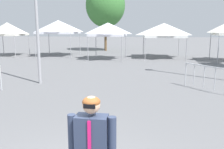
# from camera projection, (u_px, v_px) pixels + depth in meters

# --- Properties ---
(canopy_tent_behind_left) EXTENTS (2.90, 2.90, 3.12)m
(canopy_tent_behind_left) POSITION_uv_depth(u_px,v_px,m) (7.00, 29.00, 23.03)
(canopy_tent_behind_left) COLOR #9E9EA3
(canopy_tent_behind_left) RESTS_ON ground
(canopy_tent_behind_center) EXTENTS (3.42, 3.42, 3.33)m
(canopy_tent_behind_center) POSITION_uv_depth(u_px,v_px,m) (58.00, 27.00, 23.00)
(canopy_tent_behind_center) COLOR #9E9EA3
(canopy_tent_behind_center) RESTS_ON ground
(canopy_tent_far_right) EXTENTS (2.99, 2.99, 3.06)m
(canopy_tent_far_right) POSITION_uv_depth(u_px,v_px,m) (108.00, 29.00, 20.46)
(canopy_tent_far_right) COLOR #9E9EA3
(canopy_tent_far_right) RESTS_ON ground
(canopy_tent_center) EXTENTS (3.69, 3.69, 3.04)m
(canopy_tent_center) POSITION_uv_depth(u_px,v_px,m) (164.00, 30.00, 21.53)
(canopy_tent_center) COLOR #9E9EA3
(canopy_tent_center) RESTS_ON ground
(tree_behind_tents_right) EXTENTS (4.44, 4.44, 7.55)m
(tree_behind_tents_right) POSITION_uv_depth(u_px,v_px,m) (105.00, 6.00, 27.73)
(tree_behind_tents_right) COLOR brown
(tree_behind_tents_right) RESTS_ON ground
(crowd_barrier_mid_lot) EXTENTS (1.40, 1.64, 1.08)m
(crowd_barrier_mid_lot) POSITION_uv_depth(u_px,v_px,m) (204.00, 73.00, 10.46)
(crowd_barrier_mid_lot) COLOR #B7BABF
(crowd_barrier_mid_lot) RESTS_ON ground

